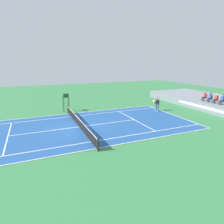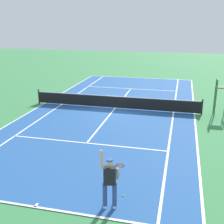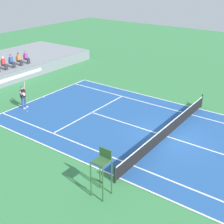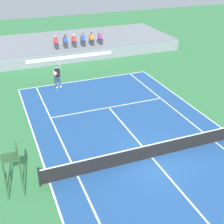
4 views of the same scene
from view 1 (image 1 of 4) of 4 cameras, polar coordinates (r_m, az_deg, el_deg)
The scene contains 12 objects.
ground_plane at distance 19.78m, azimuth -9.78°, elevation -4.43°, with size 80.00×80.00×0.00m, color #387F47.
court at distance 19.78m, azimuth -9.79°, elevation -4.40°, with size 11.08×23.88×0.03m.
net at distance 19.62m, azimuth -9.85°, elevation -2.99°, with size 11.98×0.10×1.07m.
barrier_wall at distance 28.34m, azimuth 25.15°, elevation 1.37°, with size 24.00×0.25×1.14m.
bleacher_platform at distance 31.68m, azimuth 30.45°, elevation 2.00°, with size 24.00×8.46×1.14m, color gray.
spectator_seated_0 at distance 29.69m, azimuth 25.75°, elevation 4.18°, with size 0.44×0.60×1.27m.
spectator_seated_1 at distance 29.11m, azimuth 27.08°, elevation 3.85°, with size 0.44×0.60×1.27m.
spectator_seated_2 at distance 28.57m, azimuth 28.41°, elevation 3.51°, with size 0.44×0.60×1.27m.
spectator_seated_3 at distance 28.02m, azimuth 29.85°, elevation 3.15°, with size 0.44×0.60×1.27m.
tennis_player at distance 26.39m, azimuth 13.31°, elevation 2.42°, with size 0.74×0.75×2.08m.
tennis_ball at distance 26.43m, azimuth 11.52°, elevation 0.40°, with size 0.07×0.07×0.07m, color #D1E533.
umpire_chair at distance 26.04m, azimuth -13.55°, elevation 3.51°, with size 0.77×0.77×2.44m.
Camera 1 is at (18.27, -4.14, 6.37)m, focal length 30.76 mm.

